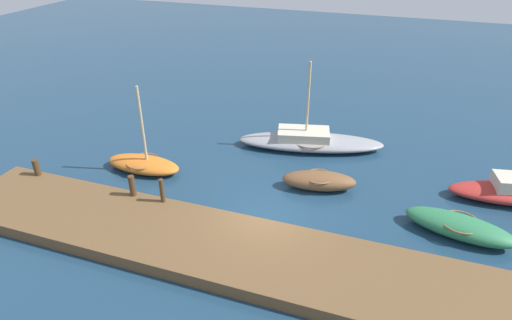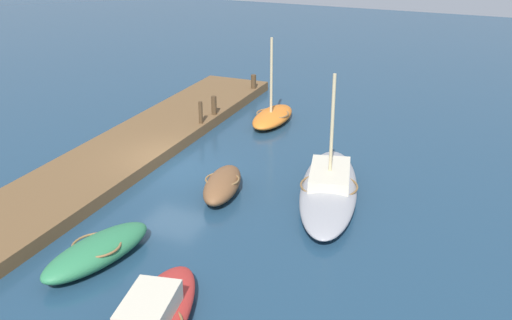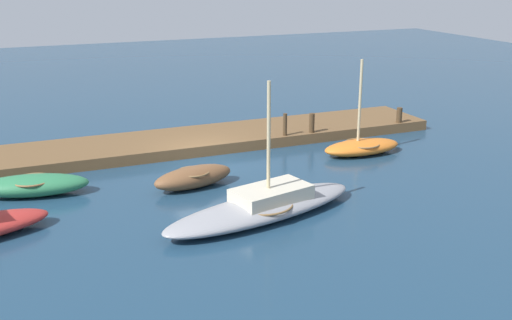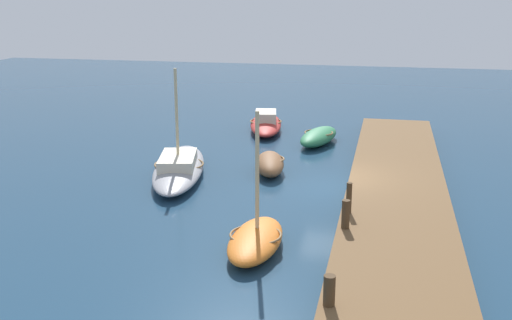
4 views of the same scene
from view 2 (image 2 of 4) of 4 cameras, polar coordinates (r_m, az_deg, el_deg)
ground_plane at (r=24.98m, az=-7.70°, el=-0.72°), size 84.00×84.00×0.00m
dock_platform at (r=26.07m, az=-12.16°, el=0.54°), size 23.46×3.60×0.47m
rowboat_green at (r=18.91m, az=-14.33°, el=-8.07°), size 4.09×2.15×0.76m
sailboat_grey at (r=22.33m, az=6.69°, el=-2.49°), size 7.56×3.63×4.48m
rowboat_orange at (r=29.67m, az=1.52°, el=4.03°), size 3.61×1.57×4.14m
dinghy_brown at (r=22.40m, az=-3.09°, el=-2.25°), size 3.33×1.81×0.79m
mooring_post_west at (r=33.70m, az=-0.23°, el=7.19°), size 0.27×0.27×0.73m
mooring_post_mid_west at (r=29.47m, az=-3.86°, el=5.01°), size 0.25×0.25×0.89m
mooring_post_mid_east at (r=28.30m, az=-5.09°, el=4.35°), size 0.18×0.18×1.02m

